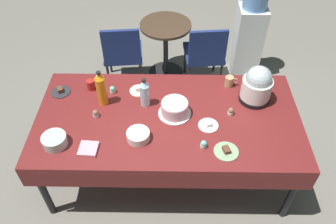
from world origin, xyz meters
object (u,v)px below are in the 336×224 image
object	(u,v)px
ceramic_snack_bowl	(138,136)
cupcake_mint	(231,111)
dessert_plate_cream	(139,90)
cupcake_cocoa	(96,114)
coffee_mug_tan	(229,81)
cupcake_vanilla	(99,78)
dessert_plate_white	(208,125)
dessert_plate_charcoal	(61,91)
cupcake_lemon	(204,144)
soda_bottle_water	(145,93)
frosted_layer_cake	(175,109)
dessert_plate_sage	(226,151)
maroon_chair_left	(123,52)
slow_cooker	(257,85)
soda_bottle_orange_juice	(101,89)
maroon_chair_right	(205,52)
cupcake_berry	(112,90)
round_cafe_table	(166,41)
glass_salad_bowl	(55,141)
coffee_mug_red	(91,85)
potluck_table	(168,121)
water_cooler	(249,32)

from	to	relation	value
ceramic_snack_bowl	cupcake_mint	distance (m)	0.80
dessert_plate_cream	cupcake_cocoa	world-z (taller)	cupcake_cocoa
coffee_mug_tan	cupcake_vanilla	bearing A→B (deg)	177.30
dessert_plate_white	dessert_plate_cream	bearing A→B (deg)	145.23
dessert_plate_cream	dessert_plate_charcoal	bearing A→B (deg)	-177.86
dessert_plate_cream	cupcake_lemon	size ratio (longest dim) A/B	2.42
soda_bottle_water	coffee_mug_tan	size ratio (longest dim) A/B	2.35
frosted_layer_cake	dessert_plate_sage	bearing A→B (deg)	-45.26
cupcake_lemon	dessert_plate_charcoal	bearing A→B (deg)	153.85
cupcake_mint	soda_bottle_water	distance (m)	0.73
maroon_chair_left	cupcake_lemon	bearing A→B (deg)	-62.95
slow_cooker	maroon_chair_left	xyz separation A→B (m)	(-1.29, 1.06, -0.42)
soda_bottle_orange_juice	soda_bottle_water	size ratio (longest dim) A/B	1.21
cupcake_vanilla	cupcake_mint	size ratio (longest dim) A/B	1.00
maroon_chair_right	ceramic_snack_bowl	bearing A→B (deg)	-112.64
cupcake_berry	frosted_layer_cake	bearing A→B (deg)	-25.29
dessert_plate_sage	dessert_plate_charcoal	bearing A→B (deg)	155.17
dessert_plate_cream	round_cafe_table	distance (m)	1.24
glass_salad_bowl	coffee_mug_tan	bearing A→B (deg)	26.76
dessert_plate_charcoal	coffee_mug_tan	distance (m)	1.52
maroon_chair_left	maroon_chair_right	bearing A→B (deg)	-0.00
cupcake_vanilla	cupcake_lemon	bearing A→B (deg)	-40.17
cupcake_berry	coffee_mug_red	distance (m)	0.20
glass_salad_bowl	dessert_plate_cream	world-z (taller)	glass_salad_bowl
soda_bottle_orange_juice	potluck_table	bearing A→B (deg)	-15.63
frosted_layer_cake	coffee_mug_tan	xyz separation A→B (m)	(0.50, 0.37, -0.01)
dessert_plate_white	coffee_mug_tan	size ratio (longest dim) A/B	1.39
round_cafe_table	coffee_mug_tan	bearing A→B (deg)	-61.48
cupcake_mint	round_cafe_table	size ratio (longest dim) A/B	0.09
cupcake_cocoa	soda_bottle_water	size ratio (longest dim) A/B	0.24
soda_bottle_water	cupcake_berry	bearing A→B (deg)	154.09
cupcake_vanilla	maroon_chair_right	world-z (taller)	maroon_chair_right
cupcake_lemon	soda_bottle_orange_juice	xyz separation A→B (m)	(-0.83, 0.48, 0.13)
frosted_layer_cake	cupcake_mint	bearing A→B (deg)	0.59
cupcake_cocoa	cupcake_lemon	size ratio (longest dim) A/B	1.00
glass_salad_bowl	coffee_mug_red	bearing A→B (deg)	75.59
dessert_plate_cream	dessert_plate_white	distance (m)	0.72
cupcake_berry	cupcake_mint	distance (m)	1.05
maroon_chair_left	dessert_plate_sage	bearing A→B (deg)	-59.03
dessert_plate_white	coffee_mug_red	world-z (taller)	coffee_mug_red
water_cooler	coffee_mug_tan	bearing A→B (deg)	-108.76
cupcake_lemon	coffee_mug_tan	xyz separation A→B (m)	(0.27, 0.72, 0.02)
coffee_mug_red	ceramic_snack_bowl	bearing A→B (deg)	-51.27
glass_salad_bowl	cupcake_cocoa	size ratio (longest dim) A/B	2.81
cupcake_mint	maroon_chair_left	xyz separation A→B (m)	(-1.06, 1.25, -0.29)
cupcake_berry	dessert_plate_charcoal	bearing A→B (deg)	-179.69
water_cooler	dessert_plate_sage	bearing A→B (deg)	-104.57
dessert_plate_charcoal	soda_bottle_orange_juice	xyz separation A→B (m)	(0.41, -0.13, 0.15)
potluck_table	frosted_layer_cake	bearing A→B (deg)	26.59
slow_cooker	ceramic_snack_bowl	xyz separation A→B (m)	(-0.97, -0.46, -0.13)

